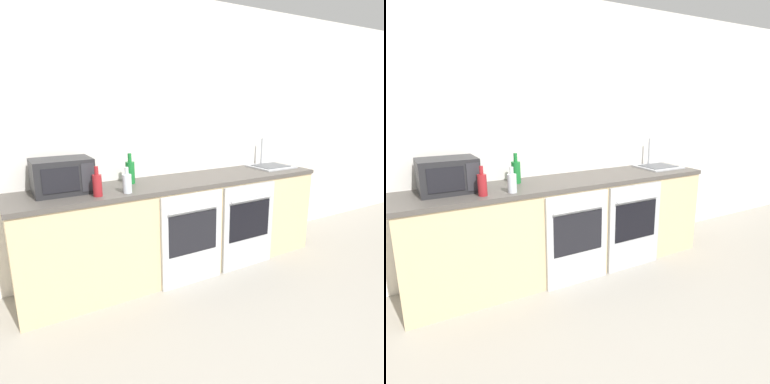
# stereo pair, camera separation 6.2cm
# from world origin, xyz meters

# --- Properties ---
(ground_plane) EXTENTS (16.00, 16.00, 0.00)m
(ground_plane) POSITION_xyz_m (0.00, 0.00, 0.00)
(ground_plane) COLOR gray
(wall_back) EXTENTS (10.00, 0.06, 2.60)m
(wall_back) POSITION_xyz_m (0.00, 1.96, 1.30)
(wall_back) COLOR silver
(wall_back) RESTS_ON ground_plane
(counter_back) EXTENTS (3.02, 0.62, 0.92)m
(counter_back) POSITION_xyz_m (0.00, 1.63, 0.46)
(counter_back) COLOR #D1B789
(counter_back) RESTS_ON ground_plane
(oven_left) EXTENTS (0.62, 0.06, 0.86)m
(oven_left) POSITION_xyz_m (-0.05, 1.32, 0.44)
(oven_left) COLOR silver
(oven_left) RESTS_ON ground_plane
(oven_right) EXTENTS (0.62, 0.06, 0.86)m
(oven_right) POSITION_xyz_m (0.61, 1.32, 0.44)
(oven_right) COLOR #B7BABF
(oven_right) RESTS_ON ground_plane
(microwave) EXTENTS (0.46, 0.34, 0.28)m
(microwave) POSITION_xyz_m (-1.04, 1.71, 1.06)
(microwave) COLOR #232326
(microwave) RESTS_ON counter_back
(bottle_clear) EXTENTS (0.07, 0.07, 0.21)m
(bottle_clear) POSITION_xyz_m (-0.59, 1.44, 1.00)
(bottle_clear) COLOR silver
(bottle_clear) RESTS_ON counter_back
(bottle_red) EXTENTS (0.07, 0.07, 0.24)m
(bottle_red) POSITION_xyz_m (-0.83, 1.46, 1.01)
(bottle_red) COLOR maroon
(bottle_red) RESTS_ON counter_back
(bottle_green) EXTENTS (0.08, 0.08, 0.27)m
(bottle_green) POSITION_xyz_m (-0.45, 1.74, 1.02)
(bottle_green) COLOR #19722D
(bottle_green) RESTS_ON counter_back
(sink) EXTENTS (0.44, 0.40, 0.31)m
(sink) POSITION_xyz_m (1.21, 1.69, 0.93)
(sink) COLOR #A8AAAF
(sink) RESTS_ON counter_back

